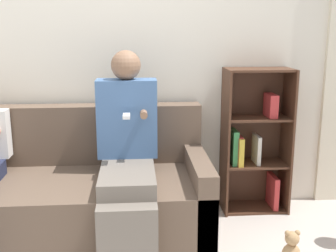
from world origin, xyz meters
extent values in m
cube|color=silver|center=(0.00, 1.07, 1.27)|extent=(10.00, 0.06, 2.55)
cube|color=brown|center=(-0.10, 0.44, 0.22)|extent=(2.04, 0.76, 0.44)
cube|color=brown|center=(-0.10, 0.91, 0.45)|extent=(2.04, 0.18, 0.90)
cube|color=brown|center=(0.85, 0.44, 0.29)|extent=(0.13, 0.76, 0.59)
cube|color=#70665B|center=(0.34, 0.00, 0.22)|extent=(0.37, 0.12, 0.44)
cube|color=#70665B|center=(0.34, 0.33, 0.49)|extent=(0.37, 0.54, 0.11)
cube|color=#476B9E|center=(0.34, 0.70, 0.84)|extent=(0.44, 0.20, 0.58)
sphere|color=#8C664C|center=(0.34, 0.70, 1.23)|extent=(0.22, 0.22, 0.22)
cylinder|color=#8C664C|center=(0.46, 0.55, 0.89)|extent=(0.05, 0.10, 0.05)
cube|color=white|center=(0.34, 0.50, 0.89)|extent=(0.05, 0.12, 0.02)
cube|color=#4C2D1E|center=(1.12, 0.87, 0.59)|extent=(0.02, 0.31, 1.18)
cube|color=#4C2D1E|center=(1.64, 0.87, 0.59)|extent=(0.02, 0.31, 1.18)
cube|color=#4C2D1E|center=(1.38, 1.02, 0.59)|extent=(0.53, 0.02, 1.18)
cube|color=#4C2D1E|center=(1.38, 0.87, 0.01)|extent=(0.49, 0.27, 0.02)
cube|color=#4C2D1E|center=(1.38, 0.87, 0.40)|extent=(0.49, 0.27, 0.02)
cube|color=#4C2D1E|center=(1.38, 0.87, 0.78)|extent=(0.49, 0.27, 0.02)
cube|color=#4C2D1E|center=(1.38, 0.87, 1.17)|extent=(0.49, 0.27, 0.02)
cube|color=gold|center=(1.24, 0.87, 0.52)|extent=(0.04, 0.23, 0.23)
cube|color=#C63838|center=(1.49, 0.87, 0.88)|extent=(0.07, 0.19, 0.18)
cube|color=#429956|center=(1.20, 0.87, 0.55)|extent=(0.04, 0.18, 0.28)
cube|color=#C63838|center=(1.23, 0.87, 0.52)|extent=(0.04, 0.19, 0.24)
cube|color=#C63838|center=(1.54, 0.87, 0.15)|extent=(0.04, 0.23, 0.27)
cube|color=beige|center=(1.39, 0.87, 0.52)|extent=(0.03, 0.18, 0.23)
sphere|color=tan|center=(1.38, 0.00, 0.19)|extent=(0.09, 0.09, 0.09)
sphere|color=tan|center=(1.35, 0.00, 0.22)|extent=(0.04, 0.04, 0.04)
sphere|color=tan|center=(1.41, 0.00, 0.22)|extent=(0.04, 0.04, 0.04)
camera|label=1|loc=(0.40, -2.37, 1.49)|focal=45.00mm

